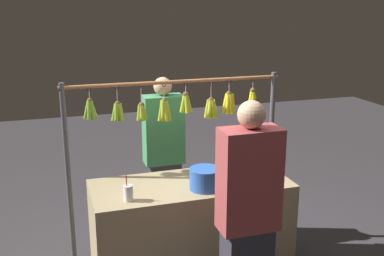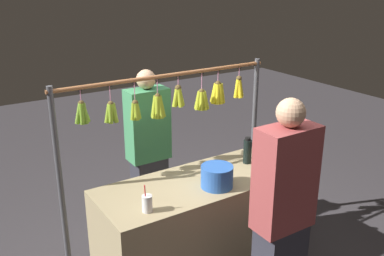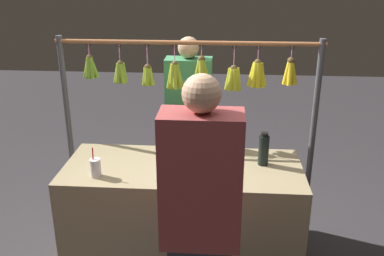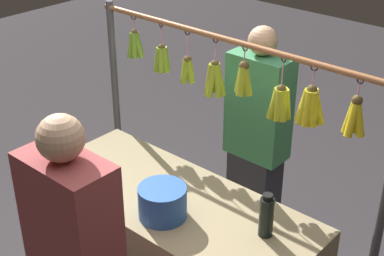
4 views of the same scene
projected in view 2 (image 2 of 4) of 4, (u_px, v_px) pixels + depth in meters
market_counter at (198, 228)px, 3.48m from camera, size 1.59×0.65×0.84m
display_rack at (173, 120)px, 3.59m from camera, size 1.92×0.14×1.62m
water_bottle at (247, 151)px, 3.63m from camera, size 0.07×0.07×0.23m
blue_bucket at (217, 176)px, 3.23m from camera, size 0.24×0.24×0.17m
drink_cup at (147, 203)px, 2.90m from camera, size 0.07×0.07×0.20m
vendor_person at (149, 155)px, 3.97m from camera, size 0.37×0.20×1.57m
customer_person at (282, 221)px, 2.84m from camera, size 0.39×0.21×1.65m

